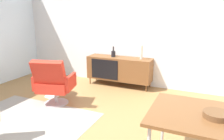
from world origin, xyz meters
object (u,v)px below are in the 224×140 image
vase_sculptural_dark (113,53)px  fruit_bowl (50,71)px  lounge_chair_red (53,82)px  side_table_round (51,82)px  wooden_bowl_on_table (216,115)px  sideboard (119,68)px  vase_cobalt (141,52)px

vase_sculptural_dark → fruit_bowl: bearing=-126.5°
lounge_chair_red → side_table_round: 0.52m
vase_sculptural_dark → side_table_round: bearing=-126.5°
vase_sculptural_dark → wooden_bowl_on_table: (2.24, -2.53, -0.03)m
sideboard → vase_cobalt: bearing=0.2°
sideboard → vase_cobalt: size_ratio=4.91×
vase_sculptural_dark → side_table_round: (-0.93, -1.25, -0.48)m
side_table_round → fruit_bowl: size_ratio=2.60×
wooden_bowl_on_table → side_table_round: (-3.16, 1.28, -0.45)m
wooden_bowl_on_table → side_table_round: size_ratio=0.50×
vase_cobalt → fruit_bowl: size_ratio=1.63×
vase_sculptural_dark → fruit_bowl: vase_sculptural_dark is taller
sideboard → fruit_bowl: 1.66m
wooden_bowl_on_table → fruit_bowl: 3.42m
lounge_chair_red → fruit_bowl: bearing=135.8°
side_table_round → fruit_bowl: bearing=161.4°
sideboard → wooden_bowl_on_table: wooden_bowl_on_table is taller
vase_sculptural_dark → side_table_round: vase_sculptural_dark is taller
vase_sculptural_dark → lounge_chair_red: vase_sculptural_dark is taller
wooden_bowl_on_table → fruit_bowl: bearing=158.0°
lounge_chair_red → sideboard: bearing=65.5°
vase_cobalt → fruit_bowl: (-1.64, -1.25, -0.32)m
sideboard → side_table_round: (-1.09, -1.25, -0.12)m
vase_cobalt → lounge_chair_red: size_ratio=0.34×
fruit_bowl → wooden_bowl_on_table: bearing=-22.0°
vase_cobalt → vase_sculptural_dark: vase_cobalt is taller
sideboard → wooden_bowl_on_table: bearing=-50.6°
lounge_chair_red → fruit_bowl: 0.51m
vase_sculptural_dark → sideboard: bearing=-0.7°
vase_cobalt → wooden_bowl_on_table: size_ratio=1.25×
sideboard → vase_sculptural_dark: 0.40m
side_table_round → wooden_bowl_on_table: bearing=-22.0°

